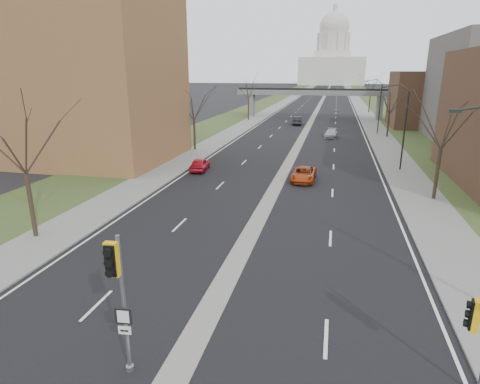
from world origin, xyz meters
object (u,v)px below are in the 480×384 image
at_px(signal_pole_median, 118,284).
at_px(car_left_near, 200,164).
at_px(car_right_near, 304,174).
at_px(car_right_mid, 331,133).
at_px(car_left_far, 297,121).

height_order(signal_pole_median, car_left_near, signal_pole_median).
xyz_separation_m(car_left_near, car_right_near, (10.91, -1.67, -0.03)).
distance_m(car_right_near, car_right_mid, 27.38).
xyz_separation_m(signal_pole_median, car_left_near, (-7.08, 28.82, -2.87)).
xyz_separation_m(car_left_near, car_left_far, (6.39, 40.33, 0.11)).
relative_size(car_left_near, car_left_far, 0.84).
bearing_deg(car_left_near, signal_pole_median, 97.83).
xyz_separation_m(car_right_near, car_right_mid, (2.11, 27.30, -0.01)).
bearing_deg(car_right_near, car_left_far, 97.87).
bearing_deg(car_right_mid, car_left_far, 118.64).
bearing_deg(signal_pole_median, car_right_mid, 78.70).
bearing_deg(car_left_far, car_right_mid, 111.53).
relative_size(car_left_near, car_right_mid, 0.91).
relative_size(signal_pole_median, car_right_mid, 1.16).
distance_m(car_left_near, car_right_near, 11.04).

